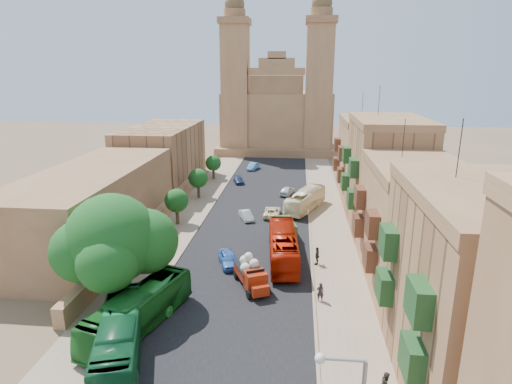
% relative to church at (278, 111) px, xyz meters
% --- Properties ---
extents(ground, '(260.00, 260.00, 0.00)m').
position_rel_church_xyz_m(ground, '(0.00, -78.61, -9.52)').
color(ground, brown).
extents(road_surface, '(14.00, 140.00, 0.01)m').
position_rel_church_xyz_m(road_surface, '(0.00, -48.61, -9.51)').
color(road_surface, black).
rests_on(road_surface, ground).
extents(sidewalk_east, '(5.00, 140.00, 0.01)m').
position_rel_church_xyz_m(sidewalk_east, '(9.50, -48.61, -9.51)').
color(sidewalk_east, '#8C735B').
rests_on(sidewalk_east, ground).
extents(sidewalk_west, '(5.00, 140.00, 0.01)m').
position_rel_church_xyz_m(sidewalk_west, '(-9.50, -48.61, -9.51)').
color(sidewalk_west, '#8C735B').
rests_on(sidewalk_west, ground).
extents(kerb_east, '(0.25, 140.00, 0.12)m').
position_rel_church_xyz_m(kerb_east, '(7.00, -48.61, -9.46)').
color(kerb_east, '#8C735B').
rests_on(kerb_east, ground).
extents(kerb_west, '(0.25, 140.00, 0.12)m').
position_rel_church_xyz_m(kerb_west, '(-7.00, -48.61, -9.46)').
color(kerb_west, '#8C735B').
rests_on(kerb_west, ground).
extents(townhouse_a, '(9.00, 14.00, 16.40)m').
position_rel_church_xyz_m(townhouse_a, '(15.95, -81.61, -3.11)').
color(townhouse_a, '#9F6F48').
rests_on(townhouse_a, ground).
extents(townhouse_b, '(9.00, 14.00, 14.90)m').
position_rel_church_xyz_m(townhouse_b, '(15.95, -67.61, -3.86)').
color(townhouse_b, '#956843').
rests_on(townhouse_b, ground).
extents(townhouse_c, '(9.00, 14.00, 17.40)m').
position_rel_church_xyz_m(townhouse_c, '(15.95, -53.61, -2.61)').
color(townhouse_c, '#9F6F48').
rests_on(townhouse_c, ground).
extents(townhouse_d, '(9.00, 14.00, 15.90)m').
position_rel_church_xyz_m(townhouse_d, '(15.95, -39.61, -3.36)').
color(townhouse_d, '#956843').
rests_on(townhouse_d, ground).
extents(west_wall, '(1.00, 40.00, 1.80)m').
position_rel_church_xyz_m(west_wall, '(-12.50, -58.61, -8.62)').
color(west_wall, '#956843').
rests_on(west_wall, ground).
extents(west_building_low, '(10.00, 28.00, 8.40)m').
position_rel_church_xyz_m(west_building_low, '(-18.00, -60.61, -5.32)').
color(west_building_low, brown).
rests_on(west_building_low, ground).
extents(west_building_mid, '(10.00, 22.00, 10.00)m').
position_rel_church_xyz_m(west_building_mid, '(-18.00, -34.61, -4.52)').
color(west_building_mid, '#9F6F48').
rests_on(west_building_mid, ground).
extents(church, '(28.00, 22.50, 36.30)m').
position_rel_church_xyz_m(church, '(0.00, 0.00, 0.00)').
color(church, '#956843').
rests_on(church, ground).
extents(ficus_tree, '(9.74, 8.96, 9.74)m').
position_rel_church_xyz_m(ficus_tree, '(-9.41, -74.61, -3.76)').
color(ficus_tree, '#3D2D1E').
rests_on(ficus_tree, ground).
extents(street_tree_a, '(3.61, 3.61, 5.55)m').
position_rel_church_xyz_m(street_tree_a, '(-10.00, -66.61, -5.80)').
color(street_tree_a, '#3D2D1E').
rests_on(street_tree_a, ground).
extents(street_tree_b, '(3.04, 3.04, 4.68)m').
position_rel_church_xyz_m(street_tree_b, '(-10.00, -54.61, -6.39)').
color(street_tree_b, '#3D2D1E').
rests_on(street_tree_b, ground).
extents(street_tree_c, '(2.99, 2.99, 4.60)m').
position_rel_church_xyz_m(street_tree_c, '(-10.00, -42.61, -6.44)').
color(street_tree_c, '#3D2D1E').
rests_on(street_tree_c, ground).
extents(street_tree_d, '(2.83, 2.83, 4.35)m').
position_rel_church_xyz_m(street_tree_d, '(-10.00, -30.61, -6.61)').
color(street_tree_d, '#3D2D1E').
rests_on(street_tree_d, ground).
extents(red_truck, '(3.90, 5.52, 3.07)m').
position_rel_church_xyz_m(red_truck, '(1.35, -70.31, -8.17)').
color(red_truck, maroon).
rests_on(red_truck, ground).
extents(olive_pickup, '(2.98, 4.81, 1.85)m').
position_rel_church_xyz_m(olive_pickup, '(4.00, -57.35, -8.61)').
color(olive_pickup, '#3B5821').
rests_on(olive_pickup, ground).
extents(bus_green_south, '(5.82, 11.52, 3.13)m').
position_rel_church_xyz_m(bus_green_south, '(-6.50, -81.15, -7.95)').
color(bus_green_south, '#125A2E').
rests_on(bus_green_south, ground).
extents(bus_green_north, '(5.83, 11.40, 3.10)m').
position_rel_church_xyz_m(bus_green_north, '(-6.50, -77.61, -7.96)').
color(bus_green_north, '#16651D').
rests_on(bus_green_north, ground).
extents(bus_red_east, '(3.62, 11.69, 3.20)m').
position_rel_church_xyz_m(bus_red_east, '(4.00, -64.30, -7.91)').
color(bus_red_east, '#B11A04').
rests_on(bus_red_east, ground).
extents(bus_cream_east, '(6.09, 10.43, 2.86)m').
position_rel_church_xyz_m(bus_cream_east, '(6.50, -47.12, -8.08)').
color(bus_cream_east, '#FAEBBE').
rests_on(bus_cream_east, ground).
extents(car_blue_a, '(2.93, 4.44, 1.40)m').
position_rel_church_xyz_m(car_blue_a, '(-1.47, -66.04, -8.81)').
color(car_blue_a, '#386DC1').
rests_on(car_blue_a, ground).
extents(car_white_a, '(2.55, 3.78, 1.18)m').
position_rel_church_xyz_m(car_white_a, '(-1.37, -52.09, -8.93)').
color(car_white_a, '#BDBDBD').
rests_on(car_white_a, ground).
extents(car_cream, '(2.21, 4.61, 1.27)m').
position_rel_church_xyz_m(car_cream, '(1.98, -50.39, -8.88)').
color(car_cream, '#FEEBBC').
rests_on(car_cream, ground).
extents(car_dkblue, '(2.56, 4.06, 1.10)m').
position_rel_church_xyz_m(car_dkblue, '(-5.00, -33.19, -8.97)').
color(car_dkblue, navy).
rests_on(car_dkblue, ground).
extents(car_white_b, '(2.71, 4.29, 1.36)m').
position_rel_church_xyz_m(car_white_b, '(3.73, -39.74, -8.84)').
color(car_white_b, silver).
rests_on(car_white_b, ground).
extents(car_blue_b, '(2.33, 4.36, 1.37)m').
position_rel_church_xyz_m(car_blue_b, '(-3.65, -22.31, -8.83)').
color(car_blue_b, '#4F8AC9').
rests_on(car_blue_b, ground).
extents(pedestrian_a, '(0.69, 0.51, 1.72)m').
position_rel_church_xyz_m(pedestrian_a, '(7.50, -72.22, -8.66)').
color(pedestrian_a, '#252026').
rests_on(pedestrian_a, ground).
extents(pedestrian_b, '(0.83, 0.95, 1.65)m').
position_rel_church_xyz_m(pedestrian_b, '(11.00, -83.06, -8.69)').
color(pedestrian_b, '#322F27').
rests_on(pedestrian_b, ground).
extents(pedestrian_c, '(0.72, 1.20, 1.92)m').
position_rel_church_xyz_m(pedestrian_c, '(7.50, -65.01, -8.56)').
color(pedestrian_c, '#2E2E30').
rests_on(pedestrian_c, ground).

